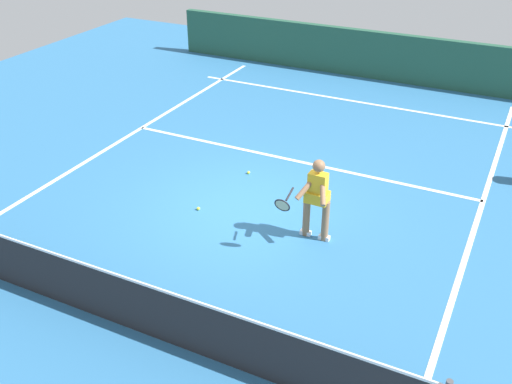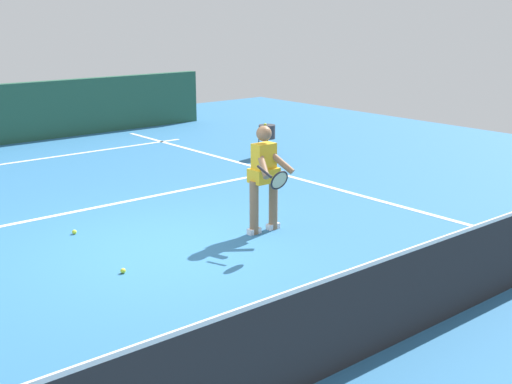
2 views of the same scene
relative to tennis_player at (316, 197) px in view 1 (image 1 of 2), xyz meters
name	(u,v)px [view 1 (image 1 of 2)]	position (x,y,z in m)	size (l,w,h in m)	color
ground_plane	(245,208)	(1.58, -0.35, -0.85)	(23.42, 23.42, 0.00)	teal
court_back_wall	(375,55)	(1.58, -9.06, -0.13)	(13.27, 0.24, 1.43)	#23513D
baseline_marking	(351,101)	(1.58, -6.86, -0.84)	(9.27, 0.10, 0.01)	white
service_line_marking	(292,160)	(1.58, -2.70, -0.84)	(8.27, 0.10, 0.01)	white
sideline_left_marking	(463,265)	(-2.56, -0.35, -0.84)	(0.10, 16.01, 0.01)	white
sideline_right_marking	(79,165)	(5.71, -0.35, -0.84)	(0.10, 16.01, 0.01)	white
court_net	(125,302)	(1.58, 3.37, -0.37)	(8.95, 0.08, 1.03)	#4C4C51
tennis_player	(316,197)	(0.00, 0.00, 0.00)	(0.78, 0.92, 1.55)	#8C6647
tennis_ball_near	(198,209)	(2.36, 0.10, -0.81)	(0.07, 0.07, 0.07)	#D1E533
tennis_ball_mid	(249,172)	(2.16, -1.67, -0.81)	(0.07, 0.07, 0.07)	#D1E533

